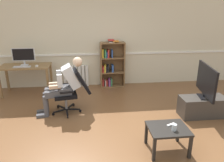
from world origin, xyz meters
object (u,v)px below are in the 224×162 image
at_px(radiator, 76,76).
at_px(tv_stand, 202,106).
at_px(computer_desk, 25,70).
at_px(coffee_table, 168,131).
at_px(keyboard, 22,67).
at_px(person_seated, 64,84).
at_px(bookshelf, 111,65).
at_px(spare_remote, 171,125).
at_px(computer_mouse, 37,66).
at_px(imac_monitor, 23,55).
at_px(office_chair, 73,89).
at_px(drinking_glass, 174,127).
at_px(tv_screen, 206,81).

distance_m(radiator, tv_stand, 3.44).
distance_m(computer_desk, coffee_table, 3.97).
xyz_separation_m(keyboard, person_seated, (1.12, -1.10, -0.12)).
height_order(keyboard, bookshelf, bookshelf).
height_order(computer_desk, keyboard, keyboard).
distance_m(computer_desk, bookshelf, 2.27).
bearing_deg(keyboard, spare_remote, -41.31).
height_order(computer_desk, computer_mouse, computer_mouse).
xyz_separation_m(keyboard, tv_stand, (4.00, -1.59, -0.56)).
bearing_deg(imac_monitor, keyboard, -92.65).
relative_size(keyboard, computer_mouse, 4.19).
height_order(office_chair, spare_remote, office_chair).
bearing_deg(radiator, drinking_glass, -63.45).
bearing_deg(computer_desk, spare_remote, -43.15).
height_order(computer_mouse, tv_screen, tv_screen).
bearing_deg(computer_desk, office_chair, -43.50).
bearing_deg(spare_remote, computer_desk, 22.81).
xyz_separation_m(bookshelf, coffee_table, (0.56, -3.07, -0.28)).
bearing_deg(computer_desk, radiator, 17.24).
bearing_deg(bookshelf, spare_remote, -78.11).
bearing_deg(keyboard, coffee_table, -42.75).
height_order(person_seated, tv_stand, person_seated).
xyz_separation_m(tv_stand, drinking_glass, (-1.08, -1.13, 0.25)).
bearing_deg(tv_stand, imac_monitor, 155.66).
relative_size(bookshelf, tv_stand, 1.43).
bearing_deg(person_seated, bookshelf, 133.76).
height_order(imac_monitor, tv_stand, imac_monitor).
bearing_deg(computer_desk, person_seated, -48.65).
bearing_deg(person_seated, radiator, 165.21).
relative_size(computer_desk, coffee_table, 2.03).
bearing_deg(drinking_glass, tv_stand, 46.17).
height_order(tv_screen, coffee_table, tv_screen).
bearing_deg(imac_monitor, coffee_table, -45.12).
distance_m(computer_desk, office_chair, 1.76).
height_order(tv_stand, tv_screen, tv_screen).
xyz_separation_m(bookshelf, office_chair, (-0.98, -1.50, -0.11)).
relative_size(keyboard, radiator, 0.60).
bearing_deg(office_chair, computer_mouse, -147.90).
xyz_separation_m(computer_desk, keyboard, (-0.03, -0.14, 0.12)).
relative_size(bookshelf, tv_screen, 1.36).
height_order(computer_mouse, radiator, computer_mouse).
xyz_separation_m(bookshelf, tv_screen, (1.71, -2.02, 0.14)).
distance_m(computer_desk, spare_remote, 3.96).
bearing_deg(drinking_glass, radiator, 116.55).
distance_m(computer_mouse, tv_stand, 4.02).
xyz_separation_m(person_seated, tv_screen, (2.88, -0.49, 0.12)).
bearing_deg(tv_stand, spare_remote, -137.71).
relative_size(keyboard, drinking_glass, 4.18).
xyz_separation_m(computer_mouse, office_chair, (0.95, -1.09, -0.25)).
distance_m(computer_mouse, bookshelf, 1.98).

